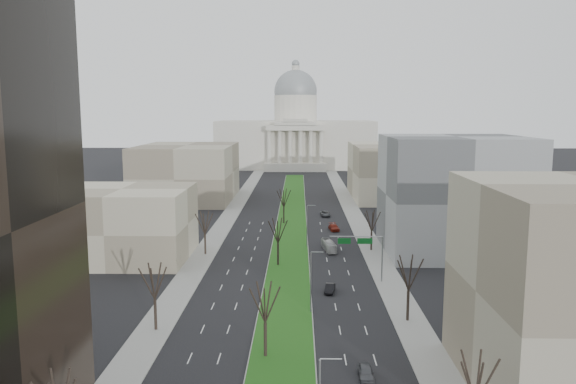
# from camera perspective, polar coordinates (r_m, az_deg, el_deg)

# --- Properties ---
(ground) EXTENTS (600.00, 600.00, 0.00)m
(ground) POSITION_cam_1_polar(r_m,az_deg,el_deg) (146.39, 0.35, -3.24)
(ground) COLOR black
(ground) RESTS_ON ground
(median) EXTENTS (8.00, 222.03, 0.20)m
(median) POSITION_cam_1_polar(r_m,az_deg,el_deg) (145.38, 0.35, -3.28)
(median) COLOR #999993
(median) RESTS_ON ground
(sidewalk_left) EXTENTS (5.00, 330.00, 0.15)m
(sidewalk_left) POSITION_cam_1_polar(r_m,az_deg,el_deg) (123.51, -7.99, -5.45)
(sidewalk_left) COLOR gray
(sidewalk_left) RESTS_ON ground
(sidewalk_right) EXTENTS (5.00, 330.00, 0.15)m
(sidewalk_right) POSITION_cam_1_polar(r_m,az_deg,el_deg) (122.95, 8.41, -5.53)
(sidewalk_right) COLOR gray
(sidewalk_right) RESTS_ON ground
(capitol) EXTENTS (80.00, 46.00, 55.00)m
(capitol) POSITION_cam_1_polar(r_m,az_deg,el_deg) (293.31, 0.77, 5.75)
(capitol) COLOR beige
(capitol) RESTS_ON ground
(building_beige_left) EXTENTS (26.00, 22.00, 14.00)m
(building_beige_left) POSITION_cam_1_polar(r_m,az_deg,el_deg) (116.08, -16.43, -3.10)
(building_beige_left) COLOR gray
(building_beige_left) RESTS_ON ground
(building_grey_right) EXTENTS (28.00, 26.00, 24.00)m
(building_grey_right) POSITION_cam_1_polar(r_m,az_deg,el_deg) (121.02, 16.48, -0.24)
(building_grey_right) COLOR #5D5F62
(building_grey_right) RESTS_ON ground
(building_far_left) EXTENTS (30.00, 40.00, 18.00)m
(building_far_left) POSITION_cam_1_polar(r_m,az_deg,el_deg) (188.21, -10.19, 1.98)
(building_far_left) COLOR gray
(building_far_left) RESTS_ON ground
(building_far_right) EXTENTS (30.00, 40.00, 18.00)m
(building_far_right) POSITION_cam_1_polar(r_m,az_deg,el_deg) (192.37, 11.04, 2.09)
(building_far_right) COLOR gray
(building_far_right) RESTS_ON ground
(tree_left_mid) EXTENTS (5.40, 5.40, 9.72)m
(tree_left_mid) POSITION_cam_1_polar(r_m,az_deg,el_deg) (77.22, -13.43, -8.67)
(tree_left_mid) COLOR black
(tree_left_mid) RESTS_ON ground
(tree_left_far) EXTENTS (5.28, 5.28, 9.50)m
(tree_left_far) POSITION_cam_1_polar(r_m,az_deg,el_deg) (115.26, -8.46, -3.01)
(tree_left_far) COLOR black
(tree_left_far) RESTS_ON ground
(tree_right_near) EXTENTS (5.16, 5.16, 9.29)m
(tree_right_near) POSITION_cam_1_polar(r_m,az_deg,el_deg) (52.94, 18.62, -17.36)
(tree_right_near) COLOR black
(tree_right_near) RESTS_ON ground
(tree_right_mid) EXTENTS (5.52, 5.52, 9.94)m
(tree_right_mid) POSITION_cam_1_polar(r_m,az_deg,el_deg) (80.05, 12.19, -7.91)
(tree_right_mid) COLOR black
(tree_right_mid) RESTS_ON ground
(tree_right_far) EXTENTS (5.04, 5.04, 9.07)m
(tree_right_far) POSITION_cam_1_polar(r_m,az_deg,el_deg) (118.62, 8.51, -2.84)
(tree_right_far) COLOR black
(tree_right_far) RESTS_ON ground
(tree_median_a) EXTENTS (5.40, 5.40, 9.72)m
(tree_median_a) POSITION_cam_1_polar(r_m,az_deg,el_deg) (67.32, -2.34, -10.99)
(tree_median_a) COLOR black
(tree_median_a) RESTS_ON ground
(tree_median_b) EXTENTS (5.40, 5.40, 9.72)m
(tree_median_b) POSITION_cam_1_polar(r_m,az_deg,el_deg) (105.86, -1.03, -3.84)
(tree_median_b) COLOR black
(tree_median_b) RESTS_ON ground
(tree_median_c) EXTENTS (5.40, 5.40, 9.72)m
(tree_median_c) POSITION_cam_1_polar(r_m,az_deg,el_deg) (145.20, -0.43, -0.53)
(tree_median_c) COLOR black
(tree_median_c) RESTS_ON ground
(streetlamp_median_b) EXTENTS (1.90, 0.20, 9.16)m
(streetlamp_median_b) POSITION_cam_1_polar(r_m,az_deg,el_deg) (82.16, 2.37, -9.01)
(streetlamp_median_b) COLOR gray
(streetlamp_median_b) RESTS_ON ground
(streetlamp_median_c) EXTENTS (1.90, 0.20, 9.16)m
(streetlamp_median_c) POSITION_cam_1_polar(r_m,az_deg,el_deg) (120.93, 1.98, -3.37)
(streetlamp_median_c) COLOR gray
(streetlamp_median_c) RESTS_ON ground
(mast_arm_signs) EXTENTS (9.12, 0.24, 8.09)m
(mast_arm_signs) POSITION_cam_1_polar(r_m,az_deg,el_deg) (96.96, 7.98, -5.59)
(mast_arm_signs) COLOR gray
(mast_arm_signs) RESTS_ON ground
(car_grey_near) EXTENTS (1.61, 3.98, 1.36)m
(car_grey_near) POSITION_cam_1_polar(r_m,az_deg,el_deg) (65.39, 7.90, -17.67)
(car_grey_near) COLOR #48494F
(car_grey_near) RESTS_ON ground
(car_black) EXTENTS (2.10, 4.30, 1.36)m
(car_black) POSITION_cam_1_polar(r_m,az_deg,el_deg) (92.44, 4.28, -9.73)
(car_black) COLOR black
(car_black) RESTS_ON ground
(car_red) EXTENTS (2.75, 5.49, 1.53)m
(car_red) POSITION_cam_1_polar(r_m,az_deg,el_deg) (138.58, 4.68, -3.60)
(car_red) COLOR maroon
(car_red) RESTS_ON ground
(car_grey_far) EXTENTS (2.81, 5.32, 1.43)m
(car_grey_far) POSITION_cam_1_polar(r_m,az_deg,el_deg) (156.63, 3.80, -2.23)
(car_grey_far) COLOR #44474B
(car_grey_far) RESTS_ON ground
(box_van) EXTENTS (3.00, 7.92, 2.16)m
(box_van) POSITION_cam_1_polar(r_m,az_deg,el_deg) (118.57, 4.18, -5.47)
(box_van) COLOR #BDBDBD
(box_van) RESTS_ON ground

